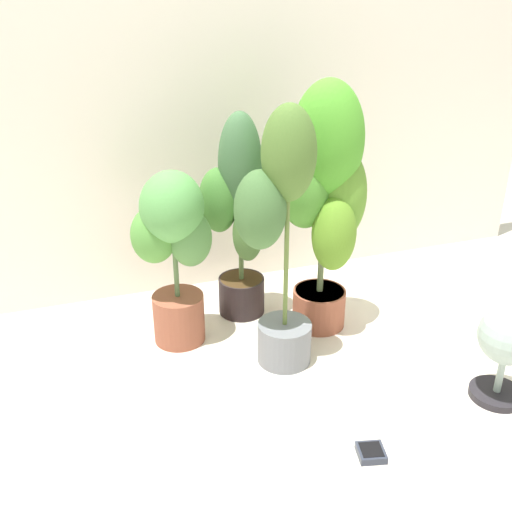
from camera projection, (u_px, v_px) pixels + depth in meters
ground_plane at (287, 386)px, 2.06m from camera, size 8.00×8.00×0.00m
mylar_back_wall at (213, 59)px, 2.37m from camera, size 3.20×0.01×2.00m
potted_plant_back_center at (241, 213)px, 2.33m from camera, size 0.34×0.27×0.85m
potted_plant_back_left at (173, 245)px, 2.16m from camera, size 0.33×0.33×0.69m
potted_plant_center at (278, 228)px, 1.97m from camera, size 0.32×0.25×0.95m
potted_plant_back_right at (325, 191)px, 2.18m from camera, size 0.37×0.33×0.98m
hygrometer_box at (371, 453)px, 1.75m from camera, size 0.10×0.10×0.03m
floor_fan at (507, 342)px, 1.91m from camera, size 0.22×0.22×0.34m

